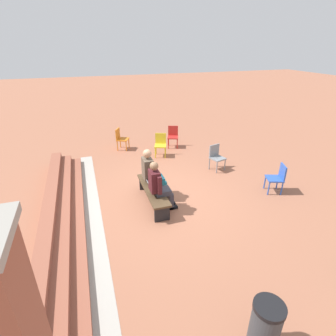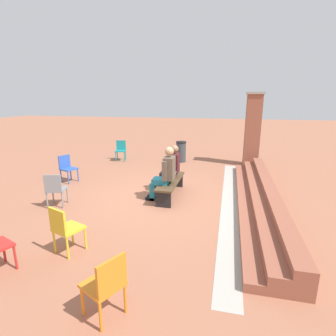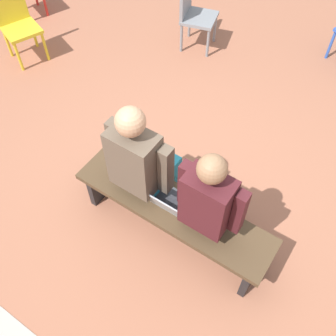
{
  "view_description": "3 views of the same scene",
  "coord_description": "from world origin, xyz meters",
  "px_view_note": "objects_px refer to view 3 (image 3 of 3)",
  "views": [
    {
      "loc": [
        -5.91,
        1.75,
        3.88
      ],
      "look_at": [
        0.03,
        -0.21,
        0.86
      ],
      "focal_mm": 28.0,
      "sensor_mm": 36.0,
      "label": 1
    },
    {
      "loc": [
        6.35,
        1.75,
        2.55
      ],
      "look_at": [
        -0.54,
        0.12,
        0.68
      ],
      "focal_mm": 28.0,
      "sensor_mm": 36.0,
      "label": 2
    },
    {
      "loc": [
        -1.13,
        1.75,
        3.26
      ],
      "look_at": [
        -0.06,
        0.17,
        0.76
      ],
      "focal_mm": 42.0,
      "sensor_mm": 36.0,
      "label": 3
    }
  ],
  "objects_px": {
    "laptop": "(170,202)",
    "plastic_chair_foreground": "(194,13)",
    "bench": "(173,212)",
    "plastic_chair_near_bench_left": "(17,22)",
    "person_adult": "(144,161)",
    "person_student": "(213,201)"
  },
  "relations": [
    {
      "from": "bench",
      "to": "laptop",
      "type": "xyz_separation_m",
      "value": [
        0.02,
        0.01,
        0.15
      ]
    },
    {
      "from": "plastic_chair_foreground",
      "to": "plastic_chair_near_bench_left",
      "type": "height_order",
      "value": "same"
    },
    {
      "from": "bench",
      "to": "laptop",
      "type": "distance_m",
      "value": 0.15
    },
    {
      "from": "person_student",
      "to": "plastic_chair_foreground",
      "type": "distance_m",
      "value": 3.0
    },
    {
      "from": "person_adult",
      "to": "plastic_chair_near_bench_left",
      "type": "bearing_deg",
      "value": -21.16
    },
    {
      "from": "laptop",
      "to": "plastic_chair_foreground",
      "type": "xyz_separation_m",
      "value": [
        1.34,
        -2.55,
        -0.02
      ]
    },
    {
      "from": "person_student",
      "to": "laptop",
      "type": "relative_size",
      "value": 4.2
    },
    {
      "from": "plastic_chair_near_bench_left",
      "to": "plastic_chair_foreground",
      "type": "bearing_deg",
      "value": -140.35
    },
    {
      "from": "plastic_chair_foreground",
      "to": "person_adult",
      "type": "bearing_deg",
      "value": 112.57
    },
    {
      "from": "person_student",
      "to": "plastic_chair_foreground",
      "type": "relative_size",
      "value": 1.6
    },
    {
      "from": "bench",
      "to": "person_student",
      "type": "xyz_separation_m",
      "value": [
        -0.32,
        -0.07,
        0.36
      ]
    },
    {
      "from": "laptop",
      "to": "plastic_chair_foreground",
      "type": "relative_size",
      "value": 0.38
    },
    {
      "from": "person_adult",
      "to": "laptop",
      "type": "relative_size",
      "value": 4.41
    },
    {
      "from": "plastic_chair_foreground",
      "to": "bench",
      "type": "bearing_deg",
      "value": 118.26
    },
    {
      "from": "bench",
      "to": "plastic_chair_near_bench_left",
      "type": "relative_size",
      "value": 2.14
    },
    {
      "from": "person_student",
      "to": "plastic_chair_foreground",
      "type": "xyz_separation_m",
      "value": [
        1.68,
        -2.47,
        -0.24
      ]
    },
    {
      "from": "person_adult",
      "to": "plastic_chair_foreground",
      "type": "bearing_deg",
      "value": -67.43
    },
    {
      "from": "bench",
      "to": "plastic_chair_foreground",
      "type": "bearing_deg",
      "value": -61.74
    },
    {
      "from": "person_student",
      "to": "plastic_chair_near_bench_left",
      "type": "distance_m",
      "value": 3.56
    },
    {
      "from": "person_student",
      "to": "person_adult",
      "type": "bearing_deg",
      "value": -0.34
    },
    {
      "from": "laptop",
      "to": "plastic_chair_near_bench_left",
      "type": "height_order",
      "value": "plastic_chair_near_bench_left"
    },
    {
      "from": "bench",
      "to": "person_adult",
      "type": "bearing_deg",
      "value": -11.88
    }
  ]
}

